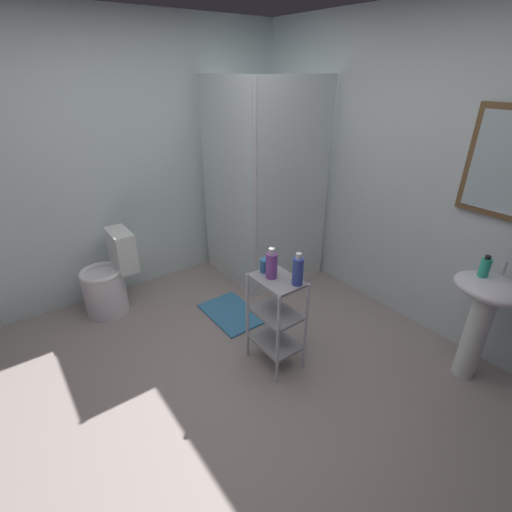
% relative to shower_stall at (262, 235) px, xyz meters
% --- Properties ---
extents(ground_plane, '(4.20, 4.20, 0.02)m').
position_rel_shower_stall_xyz_m(ground_plane, '(1.19, -1.22, -0.47)').
color(ground_plane, gray).
extents(wall_back, '(4.20, 0.14, 2.50)m').
position_rel_shower_stall_xyz_m(wall_back, '(1.20, 0.63, 0.79)').
color(wall_back, silver).
rests_on(wall_back, ground_plane).
extents(wall_left, '(0.10, 4.20, 2.50)m').
position_rel_shower_stall_xyz_m(wall_left, '(-0.66, -1.22, 0.79)').
color(wall_left, silver).
rests_on(wall_left, ground_plane).
extents(shower_stall, '(0.92, 0.92, 2.00)m').
position_rel_shower_stall_xyz_m(shower_stall, '(0.00, 0.00, 0.00)').
color(shower_stall, white).
rests_on(shower_stall, ground_plane).
extents(pedestal_sink, '(0.46, 0.37, 0.81)m').
position_rel_shower_stall_xyz_m(pedestal_sink, '(2.09, 0.30, 0.12)').
color(pedestal_sink, white).
rests_on(pedestal_sink, ground_plane).
extents(sink_faucet, '(0.03, 0.03, 0.10)m').
position_rel_shower_stall_xyz_m(sink_faucet, '(2.09, 0.42, 0.40)').
color(sink_faucet, silver).
rests_on(sink_faucet, pedestal_sink).
extents(toilet, '(0.37, 0.49, 0.76)m').
position_rel_shower_stall_xyz_m(toilet, '(-0.29, -1.53, -0.15)').
color(toilet, white).
rests_on(toilet, ground_plane).
extents(storage_cart, '(0.38, 0.28, 0.74)m').
position_rel_shower_stall_xyz_m(storage_cart, '(1.15, -0.75, -0.03)').
color(storage_cart, silver).
rests_on(storage_cart, ground_plane).
extents(hand_soap_bottle, '(0.06, 0.06, 0.15)m').
position_rel_shower_stall_xyz_m(hand_soap_bottle, '(2.02, 0.29, 0.41)').
color(hand_soap_bottle, '#2DBC99').
rests_on(hand_soap_bottle, pedestal_sink).
extents(conditioner_bottle_purple, '(0.08, 0.08, 0.22)m').
position_rel_shower_stall_xyz_m(conditioner_bottle_purple, '(1.11, -0.77, 0.37)').
color(conditioner_bottle_purple, purple).
rests_on(conditioner_bottle_purple, storage_cart).
extents(shampoo_bottle_blue, '(0.07, 0.07, 0.23)m').
position_rel_shower_stall_xyz_m(shampoo_bottle_blue, '(1.29, -0.69, 0.38)').
color(shampoo_bottle_blue, '#374CB3').
rests_on(shampoo_bottle_blue, storage_cart).
extents(rinse_cup, '(0.08, 0.08, 0.10)m').
position_rel_shower_stall_xyz_m(rinse_cup, '(1.02, -0.75, 0.32)').
color(rinse_cup, '#3870B2').
rests_on(rinse_cup, storage_cart).
extents(bath_mat, '(0.60, 0.40, 0.02)m').
position_rel_shower_stall_xyz_m(bath_mat, '(0.44, -0.68, -0.45)').
color(bath_mat, teal).
rests_on(bath_mat, ground_plane).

